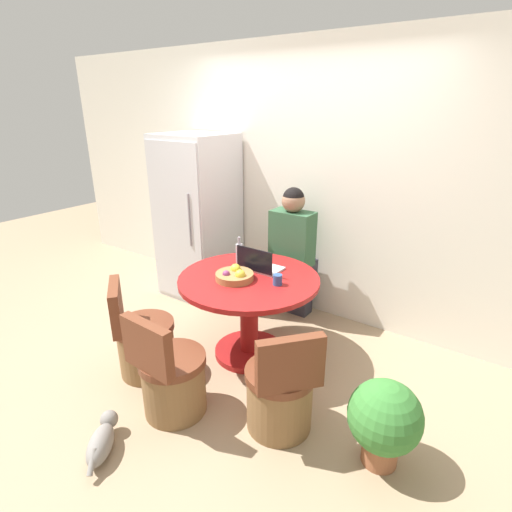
% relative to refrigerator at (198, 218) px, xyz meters
% --- Properties ---
extents(ground_plane, '(12.00, 12.00, 0.00)m').
position_rel_refrigerator_xyz_m(ground_plane, '(1.09, -1.02, -0.87)').
color(ground_plane, '#9E8466').
extents(wall_back, '(7.00, 0.06, 2.60)m').
position_rel_refrigerator_xyz_m(wall_back, '(1.09, 0.39, 0.43)').
color(wall_back, silver).
rests_on(wall_back, ground_plane).
extents(refrigerator, '(0.72, 0.70, 1.75)m').
position_rel_refrigerator_xyz_m(refrigerator, '(0.00, 0.00, 0.00)').
color(refrigerator, silver).
rests_on(refrigerator, ground_plane).
extents(dining_table, '(1.14, 1.14, 0.72)m').
position_rel_refrigerator_xyz_m(dining_table, '(1.18, -0.69, -0.37)').
color(dining_table, maroon).
rests_on(dining_table, ground_plane).
extents(chair_near_camera, '(0.46, 0.46, 0.79)m').
position_rel_refrigerator_xyz_m(chair_near_camera, '(1.15, -1.55, -0.61)').
color(chair_near_camera, brown).
rests_on(chair_near_camera, ground_plane).
extents(chair_near_left_corner, '(0.53, 0.53, 0.79)m').
position_rel_refrigerator_xyz_m(chair_near_left_corner, '(0.64, -1.36, -0.61)').
color(chair_near_left_corner, brown).
rests_on(chair_near_left_corner, ground_plane).
extents(chair_near_right_corner, '(0.53, 0.53, 0.79)m').
position_rel_refrigerator_xyz_m(chair_near_right_corner, '(1.84, -1.25, -0.61)').
color(chair_near_right_corner, brown).
rests_on(chair_near_right_corner, ground_plane).
extents(person_seated, '(0.40, 0.37, 1.32)m').
position_rel_refrigerator_xyz_m(person_seated, '(1.14, 0.10, -0.14)').
color(person_seated, '#2D2D38').
rests_on(person_seated, ground_plane).
extents(laptop, '(0.34, 0.22, 0.21)m').
position_rel_refrigerator_xyz_m(laptop, '(1.17, -0.52, -0.11)').
color(laptop, '#B7B7BC').
rests_on(laptop, dining_table).
extents(fruit_bowl, '(0.30, 0.30, 0.10)m').
position_rel_refrigerator_xyz_m(fruit_bowl, '(1.12, -0.79, -0.12)').
color(fruit_bowl, olive).
rests_on(fruit_bowl, dining_table).
extents(coffee_cup, '(0.07, 0.07, 0.08)m').
position_rel_refrigerator_xyz_m(coffee_cup, '(1.45, -0.68, -0.11)').
color(coffee_cup, '#2D4C84').
rests_on(coffee_cup, dining_table).
extents(bottle, '(0.06, 0.06, 0.24)m').
position_rel_refrigerator_xyz_m(bottle, '(0.93, -0.49, -0.06)').
color(bottle, '#9999A3').
rests_on(bottle, dining_table).
extents(cat, '(0.32, 0.38, 0.16)m').
position_rel_refrigerator_xyz_m(cat, '(1.05, -2.05, -0.79)').
color(cat, gray).
rests_on(cat, ground_plane).
extents(potted_plant, '(0.43, 0.43, 0.56)m').
position_rel_refrigerator_xyz_m(potted_plant, '(2.48, -1.14, -0.55)').
color(potted_plant, '#935638').
rests_on(potted_plant, ground_plane).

